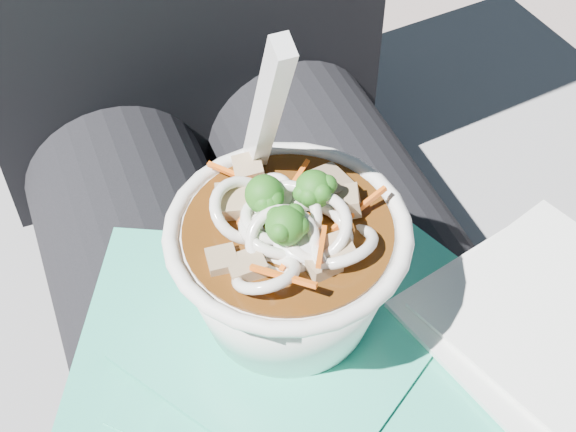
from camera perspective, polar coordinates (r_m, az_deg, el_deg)
name	(u,v)px	position (r m, az deg, el deg)	size (l,w,h in m)	color
stone_ledge	(248,396)	(0.93, -2.89, -12.68)	(1.00, 0.50, 0.46)	slate
lap	(301,358)	(0.59, 0.95, -10.05)	(0.32, 0.48, 0.16)	black
person_body	(257,247)	(0.62, -2.25, -2.22)	(0.34, 0.94, 1.01)	black
plastic_bag	(328,366)	(0.49, 2.89, -10.59)	(0.35, 0.33, 0.02)	#2CB794
napkins	(555,322)	(0.52, 18.46, -7.18)	(0.18, 0.17, 0.01)	white
udon_bowl	(288,258)	(0.46, -0.01, -3.01)	(0.17, 0.17, 0.19)	white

